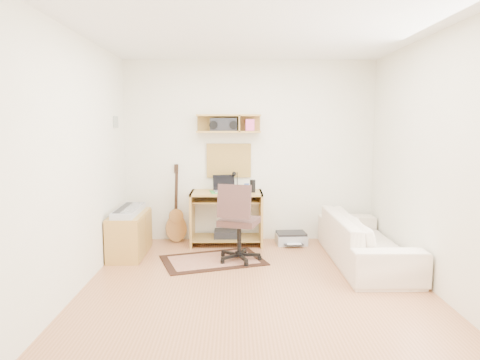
{
  "coord_description": "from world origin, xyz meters",
  "views": [
    {
      "loc": [
        -0.22,
        -4.48,
        1.69
      ],
      "look_at": [
        -0.15,
        1.05,
        1.0
      ],
      "focal_mm": 33.51,
      "sensor_mm": 36.0,
      "label": 1
    }
  ],
  "objects_px": {
    "cabinet": "(130,234)",
    "printer": "(291,238)",
    "desk": "(227,218)",
    "task_chair": "(239,222)",
    "sofa": "(366,231)"
  },
  "relations": [
    {
      "from": "task_chair",
      "to": "cabinet",
      "type": "distance_m",
      "value": 1.46
    },
    {
      "from": "task_chair",
      "to": "sofa",
      "type": "distance_m",
      "value": 1.55
    },
    {
      "from": "task_chair",
      "to": "cabinet",
      "type": "height_order",
      "value": "task_chair"
    },
    {
      "from": "desk",
      "to": "printer",
      "type": "relative_size",
      "value": 2.38
    },
    {
      "from": "desk",
      "to": "task_chair",
      "type": "bearing_deg",
      "value": -77.96
    },
    {
      "from": "sofa",
      "to": "task_chair",
      "type": "bearing_deg",
      "value": 86.44
    },
    {
      "from": "desk",
      "to": "cabinet",
      "type": "height_order",
      "value": "desk"
    },
    {
      "from": "cabinet",
      "to": "printer",
      "type": "xyz_separation_m",
      "value": [
        2.17,
        0.52,
        -0.19
      ]
    },
    {
      "from": "cabinet",
      "to": "printer",
      "type": "height_order",
      "value": "cabinet"
    },
    {
      "from": "task_chair",
      "to": "cabinet",
      "type": "relative_size",
      "value": 1.11
    },
    {
      "from": "printer",
      "to": "sofa",
      "type": "bearing_deg",
      "value": -52.03
    },
    {
      "from": "printer",
      "to": "task_chair",
      "type": "bearing_deg",
      "value": -137.56
    },
    {
      "from": "task_chair",
      "to": "cabinet",
      "type": "xyz_separation_m",
      "value": [
        -1.42,
        0.27,
        -0.22
      ]
    },
    {
      "from": "desk",
      "to": "task_chair",
      "type": "height_order",
      "value": "task_chair"
    },
    {
      "from": "desk",
      "to": "cabinet",
      "type": "relative_size",
      "value": 1.11
    }
  ]
}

